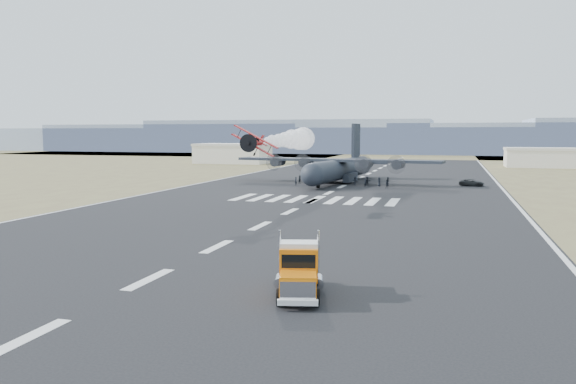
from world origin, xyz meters
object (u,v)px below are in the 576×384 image
at_px(aerobatic_biplane, 254,142).
at_px(crew_g, 296,181).
at_px(crew_a, 365,183).
at_px(transport_aircraft, 339,167).
at_px(crew_b, 300,180).
at_px(crew_c, 355,181).
at_px(support_vehicle, 472,183).
at_px(crew_f, 367,181).
at_px(crew_d, 388,181).
at_px(hangar_right, 541,157).
at_px(crew_h, 387,184).
at_px(hangar_left, 233,153).
at_px(semi_truck, 299,269).
at_px(crew_e, 379,182).

distance_m(aerobatic_biplane, crew_g, 40.71).
bearing_deg(crew_a, transport_aircraft, 70.54).
bearing_deg(crew_b, crew_c, -57.99).
relative_size(support_vehicle, crew_g, 2.86).
height_order(crew_f, crew_g, crew_f).
bearing_deg(crew_d, crew_b, 97.39).
distance_m(hangar_right, crew_h, 87.43).
bearing_deg(hangar_left, crew_f, -50.89).
bearing_deg(crew_c, crew_a, -82.73).
bearing_deg(semi_truck, crew_c, 82.70).
relative_size(hangar_right, transport_aircraft, 0.48).
relative_size(hangar_right, crew_a, 12.50).
relative_size(crew_b, crew_e, 0.96).
xyz_separation_m(crew_e, crew_g, (-16.16, -2.47, -0.05)).
distance_m(crew_c, crew_d, 6.41).
bearing_deg(crew_f, crew_h, 171.07).
relative_size(semi_truck, crew_e, 4.45).
xyz_separation_m(crew_c, crew_h, (6.82, -4.51, -0.05)).
relative_size(crew_d, crew_h, 1.05).
relative_size(hangar_left, crew_a, 14.94).
height_order(transport_aircraft, support_vehicle, transport_aircraft).
xyz_separation_m(crew_a, crew_e, (2.42, 1.84, 0.06)).
xyz_separation_m(hangar_right, crew_e, (-39.15, -75.33, -2.13)).
relative_size(support_vehicle, crew_a, 2.90).
bearing_deg(crew_h, crew_b, 173.52).
relative_size(crew_a, crew_e, 0.93).
xyz_separation_m(aerobatic_biplane, crew_h, (12.63, 38.16, -8.37)).
distance_m(semi_truck, crew_g, 75.59).
distance_m(support_vehicle, crew_d, 16.32).
relative_size(hangar_right, crew_d, 11.92).
bearing_deg(crew_a, semi_truck, -145.69).
relative_size(hangar_right, crew_f, 11.30).
bearing_deg(crew_g, crew_e, 53.34).
relative_size(transport_aircraft, crew_g, 25.91).
relative_size(transport_aircraft, crew_a, 26.26).
relative_size(transport_aircraft, crew_c, 24.79).
bearing_deg(hangar_left, crew_c, -52.19).
relative_size(transport_aircraft, crew_e, 24.47).
relative_size(crew_d, crew_f, 0.95).
distance_m(aerobatic_biplane, crew_c, 43.85).
height_order(aerobatic_biplane, crew_g, aerobatic_biplane).
bearing_deg(crew_f, support_vehicle, -128.01).
bearing_deg(semi_truck, crew_g, 91.54).
height_order(hangar_left, semi_truck, hangar_left).
bearing_deg(crew_a, aerobatic_biplane, -162.55).
bearing_deg(crew_c, hangar_left, 91.80).
relative_size(semi_truck, crew_c, 4.51).
xyz_separation_m(semi_truck, support_vehicle, (12.96, 81.16, -1.03)).
bearing_deg(support_vehicle, semi_truck, 179.81).
distance_m(hangar_right, crew_f, 85.24).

